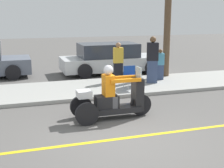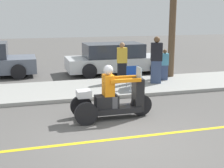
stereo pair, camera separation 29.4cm
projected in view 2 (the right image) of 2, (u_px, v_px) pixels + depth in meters
ground_plane at (120, 139)px, 7.00m from camera, size 60.00×60.00×0.00m
lane_stripe at (129, 138)px, 7.05m from camera, size 24.00×0.12×0.01m
sidewalk_strip at (83, 89)px, 11.30m from camera, size 28.00×2.80×0.12m
motorcycle_trike at (112, 99)px, 8.26m from camera, size 2.19×0.79×1.45m
spectator_with_child at (156, 61)px, 11.84m from camera, size 0.48×0.37×1.78m
spectator_by_tree at (122, 63)px, 12.12m from camera, size 0.38×0.24×1.54m
spectator_far_back at (164, 65)px, 12.46m from camera, size 0.31×0.21×1.24m
folding_chair_curbside at (133, 75)px, 10.92m from camera, size 0.47×0.47×0.82m
parked_car_lot_right at (116, 59)px, 14.57m from camera, size 4.81×2.04×1.39m
tree_trunk at (172, 38)px, 12.97m from camera, size 0.28×0.28×3.25m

